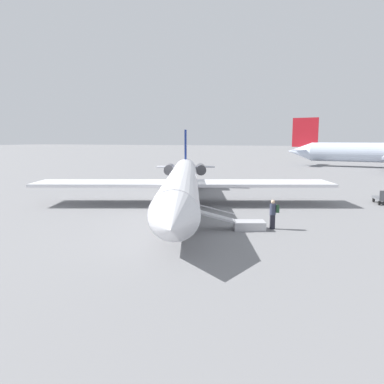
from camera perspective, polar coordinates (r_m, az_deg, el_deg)
ground_plane at (r=29.72m, az=-1.48°, el=-2.17°), size 600.00×600.00×0.00m
airplane_main at (r=30.36m, az=-1.44°, el=1.64°), size 30.27×23.84×6.32m
boarding_stairs at (r=22.22m, az=7.68°, el=-4.76°), size 2.44×4.10×1.61m
passenger at (r=22.55m, az=12.28°, el=-3.02°), size 0.44×0.57×1.74m
luggage_cart at (r=34.40m, az=27.07°, el=-0.88°), size 2.38×1.52×1.22m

